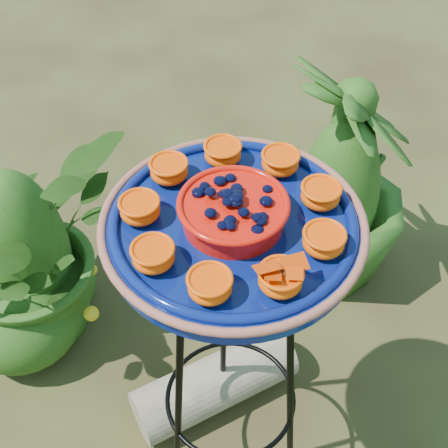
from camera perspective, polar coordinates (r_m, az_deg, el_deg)
The scene contains 5 objects.
tripod_stand at distance 1.55m, azimuth 0.66°, elevation -11.05°, with size 0.39×0.40×0.99m.
feeder_dish at distance 1.21m, azimuth 0.84°, elevation 0.12°, with size 0.54×0.54×0.12m.
driftwood_log at distance 2.09m, azimuth -0.84°, elevation -14.35°, with size 0.18×0.18×0.54m, color tan.
shrub_back_left at distance 2.15m, azimuth -17.78°, elevation -1.86°, with size 0.69×0.60×0.77m, color #264C14.
shrub_back_right at distance 2.20m, azimuth 10.53°, elevation 3.67°, with size 0.50×0.50×0.90m, color #264C14.
Camera 1 is at (-0.08, -0.80, 1.91)m, focal length 50.00 mm.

